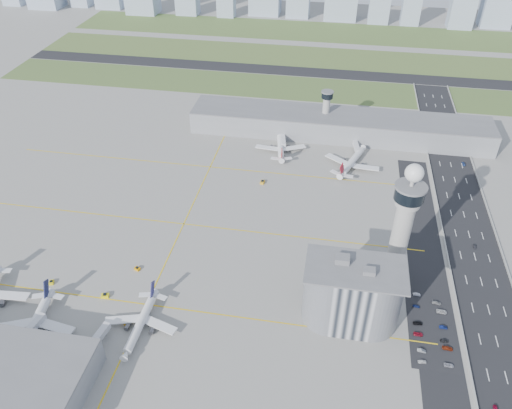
% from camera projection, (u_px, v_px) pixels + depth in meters
% --- Properties ---
extents(ground, '(1000.00, 1000.00, 0.00)m').
position_uv_depth(ground, '(244.00, 270.00, 247.99)').
color(ground, '#9B9890').
extents(grass_strip_0, '(480.00, 50.00, 0.08)m').
position_uv_depth(grass_strip_0, '(271.00, 86.00, 428.47)').
color(grass_strip_0, '#445C2B').
rests_on(grass_strip_0, ground).
extents(grass_strip_1, '(480.00, 60.00, 0.08)m').
position_uv_depth(grass_strip_1, '(283.00, 56.00, 487.72)').
color(grass_strip_1, '#546932').
rests_on(grass_strip_1, ground).
extents(grass_strip_2, '(480.00, 70.00, 0.08)m').
position_uv_depth(grass_strip_2, '(292.00, 30.00, 550.92)').
color(grass_strip_2, '#4D6C33').
rests_on(grass_strip_2, ground).
extents(runway, '(480.00, 22.00, 0.10)m').
position_uv_depth(runway, '(277.00, 70.00, 457.69)').
color(runway, black).
rests_on(runway, ground).
extents(highway, '(28.00, 500.00, 0.10)m').
position_uv_depth(highway, '(486.00, 300.00, 232.03)').
color(highway, black).
rests_on(highway, ground).
extents(barrier_left, '(0.60, 500.00, 1.20)m').
position_uv_depth(barrier_left, '(455.00, 295.00, 233.64)').
color(barrier_left, '#9E9E99').
rests_on(barrier_left, ground).
extents(landside_road, '(18.00, 260.00, 0.08)m').
position_uv_depth(landside_road, '(433.00, 309.00, 227.60)').
color(landside_road, black).
rests_on(landside_road, ground).
extents(parking_lot, '(20.00, 44.00, 0.10)m').
position_uv_depth(parking_lot, '(431.00, 329.00, 218.39)').
color(parking_lot, black).
rests_on(parking_lot, ground).
extents(taxiway_line_h_0, '(260.00, 0.60, 0.01)m').
position_uv_depth(taxiway_line_h_0, '(146.00, 304.00, 229.83)').
color(taxiway_line_h_0, yellow).
rests_on(taxiway_line_h_0, ground).
extents(taxiway_line_h_1, '(260.00, 0.60, 0.01)m').
position_uv_depth(taxiway_line_h_1, '(184.00, 224.00, 277.22)').
color(taxiway_line_h_1, yellow).
rests_on(taxiway_line_h_1, ground).
extents(taxiway_line_h_2, '(260.00, 0.60, 0.01)m').
position_uv_depth(taxiway_line_h_2, '(210.00, 167.00, 324.62)').
color(taxiway_line_h_2, yellow).
rests_on(taxiway_line_h_2, ground).
extents(taxiway_line_v, '(0.60, 260.00, 0.01)m').
position_uv_depth(taxiway_line_v, '(184.00, 224.00, 277.22)').
color(taxiway_line_v, yellow).
rests_on(taxiway_line_v, ground).
extents(control_tower, '(14.00, 14.00, 64.50)m').
position_uv_depth(control_tower, '(404.00, 221.00, 223.41)').
color(control_tower, '#ADAAA5').
rests_on(control_tower, ground).
extents(secondary_tower, '(8.60, 8.60, 31.90)m').
position_uv_depth(secondary_tower, '(326.00, 109.00, 351.10)').
color(secondary_tower, '#ADAAA5').
rests_on(secondary_tower, ground).
extents(admin_building, '(42.00, 24.00, 33.50)m').
position_uv_depth(admin_building, '(352.00, 294.00, 214.27)').
color(admin_building, '#B2B2B7').
rests_on(admin_building, ground).
extents(terminal_pier, '(210.00, 32.00, 15.80)m').
position_uv_depth(terminal_pier, '(339.00, 125.00, 354.64)').
color(terminal_pier, gray).
rests_on(terminal_pier, ground).
extents(airplane_near_b, '(41.85, 47.42, 12.05)m').
position_uv_depth(airplane_near_b, '(31.00, 324.00, 212.93)').
color(airplane_near_b, white).
rests_on(airplane_near_b, ground).
extents(airplane_near_c, '(33.65, 39.46, 10.95)m').
position_uv_depth(airplane_near_c, '(139.00, 321.00, 215.17)').
color(airplane_near_c, white).
rests_on(airplane_near_c, ground).
extents(airplane_far_a, '(41.13, 46.12, 11.42)m').
position_uv_depth(airplane_far_a, '(281.00, 143.00, 338.83)').
color(airplane_far_a, white).
rests_on(airplane_far_a, ground).
extents(airplane_far_b, '(49.77, 53.70, 12.23)m').
position_uv_depth(airplane_far_b, '(353.00, 158.00, 322.18)').
color(airplane_far_b, white).
rests_on(airplane_far_b, ground).
extents(jet_bridge_near_1, '(5.39, 14.31, 5.70)m').
position_uv_depth(jet_bridge_near_1, '(22.00, 341.00, 209.59)').
color(jet_bridge_near_1, silver).
rests_on(jet_bridge_near_1, ground).
extents(jet_bridge_near_2, '(5.39, 14.31, 5.70)m').
position_uv_depth(jet_bridge_near_2, '(89.00, 352.00, 205.44)').
color(jet_bridge_near_2, silver).
rests_on(jet_bridge_near_2, ground).
extents(jet_bridge_far_0, '(5.39, 14.31, 5.70)m').
position_uv_depth(jet_bridge_far_0, '(283.00, 138.00, 350.28)').
color(jet_bridge_far_0, silver).
rests_on(jet_bridge_far_0, ground).
extents(jet_bridge_far_1, '(5.39, 14.31, 5.70)m').
position_uv_depth(jet_bridge_far_1, '(355.00, 144.00, 343.36)').
color(jet_bridge_far_1, silver).
rests_on(jet_bridge_far_1, ground).
extents(tug_0, '(2.80, 3.35, 1.66)m').
position_uv_depth(tug_0, '(51.00, 282.00, 240.13)').
color(tug_0, yellow).
rests_on(tug_0, ground).
extents(tug_1, '(3.88, 3.06, 2.01)m').
position_uv_depth(tug_1, '(105.00, 295.00, 233.01)').
color(tug_1, yellow).
rests_on(tug_1, ground).
extents(tug_2, '(4.07, 4.02, 1.97)m').
position_uv_depth(tug_2, '(127.00, 321.00, 220.57)').
color(tug_2, orange).
rests_on(tug_2, ground).
extents(tug_3, '(3.33, 2.87, 1.63)m').
position_uv_depth(tug_3, '(137.00, 268.00, 247.71)').
color(tug_3, orange).
rests_on(tug_3, ground).
extents(tug_4, '(2.92, 3.78, 1.99)m').
position_uv_depth(tug_4, '(262.00, 182.00, 309.04)').
color(tug_4, gold).
rests_on(tug_4, ground).
extents(tug_5, '(4.04, 3.61, 1.95)m').
position_uv_depth(tug_5, '(348.00, 165.00, 324.46)').
color(tug_5, '#D7BC00').
rests_on(tug_5, ground).
extents(car_lot_0, '(3.65, 1.86, 1.19)m').
position_uv_depth(car_lot_0, '(422.00, 362.00, 204.28)').
color(car_lot_0, silver).
rests_on(car_lot_0, ground).
extents(car_lot_1, '(3.77, 1.71, 1.20)m').
position_uv_depth(car_lot_1, '(422.00, 351.00, 208.59)').
color(car_lot_1, gray).
rests_on(car_lot_1, ground).
extents(car_lot_2, '(4.09, 1.93, 1.13)m').
position_uv_depth(car_lot_2, '(418.00, 334.00, 215.51)').
color(car_lot_2, '#A4162D').
rests_on(car_lot_2, ground).
extents(car_lot_3, '(4.40, 2.31, 1.22)m').
position_uv_depth(car_lot_3, '(418.00, 323.00, 220.30)').
color(car_lot_3, black).
rests_on(car_lot_3, ground).
extents(car_lot_4, '(3.31, 1.66, 1.08)m').
position_uv_depth(car_lot_4, '(416.00, 306.00, 228.34)').
color(car_lot_4, navy).
rests_on(car_lot_4, ground).
extents(car_lot_5, '(3.59, 1.35, 1.17)m').
position_uv_depth(car_lot_5, '(417.00, 294.00, 234.07)').
color(car_lot_5, silver).
rests_on(car_lot_5, ground).
extents(car_lot_6, '(4.00, 1.90, 1.10)m').
position_uv_depth(car_lot_6, '(449.00, 365.00, 202.93)').
color(car_lot_6, '#A6A7B2').
rests_on(car_lot_6, ground).
extents(car_lot_7, '(4.47, 1.95, 1.28)m').
position_uv_depth(car_lot_7, '(448.00, 348.00, 209.52)').
color(car_lot_7, maroon).
rests_on(car_lot_7, ground).
extents(car_lot_8, '(3.49, 1.54, 1.17)m').
position_uv_depth(car_lot_8, '(444.00, 341.00, 212.64)').
color(car_lot_8, black).
rests_on(car_lot_8, ground).
extents(car_lot_9, '(3.55, 1.29, 1.16)m').
position_uv_depth(car_lot_9, '(443.00, 327.00, 218.48)').
color(car_lot_9, '#0E194F').
rests_on(car_lot_9, ground).
extents(car_lot_10, '(4.73, 2.37, 1.28)m').
position_uv_depth(car_lot_10, '(442.00, 311.00, 225.62)').
color(car_lot_10, silver).
rests_on(car_lot_10, ground).
extents(car_lot_11, '(4.22, 2.12, 1.18)m').
position_uv_depth(car_lot_11, '(437.00, 303.00, 229.89)').
color(car_lot_11, gray).
rests_on(car_lot_11, ground).
extents(car_hw_1, '(1.41, 3.37, 1.08)m').
position_uv_depth(car_hw_1, '(475.00, 247.00, 261.23)').
color(car_hw_1, black).
rests_on(car_hw_1, ground).
extents(car_hw_2, '(2.05, 4.24, 1.16)m').
position_uv_depth(car_hw_2, '(464.00, 164.00, 326.52)').
color(car_hw_2, navy).
rests_on(car_hw_2, ground).
extents(car_hw_4, '(1.79, 3.36, 1.09)m').
position_uv_depth(car_hw_4, '(431.00, 122.00, 374.29)').
color(car_hw_4, gray).
rests_on(car_hw_4, ground).
extents(skyline_bldg_10, '(23.01, 18.41, 27.75)m').
position_uv_depth(skyline_bldg_10, '(379.00, 10.00, 564.24)').
color(skyline_bldg_10, '#9EADC1').
rests_on(skyline_bldg_10, ground).
extents(skyline_bldg_11, '(20.22, 16.18, 38.97)m').
position_uv_depth(skyline_bldg_11, '(412.00, 7.00, 555.78)').
color(skyline_bldg_11, '#9EADC1').
rests_on(skyline_bldg_11, ground).
extents(skyline_bldg_12, '(26.14, 20.92, 46.89)m').
position_uv_depth(skyline_bldg_12, '(463.00, 6.00, 544.32)').
color(skyline_bldg_12, '#9EADC1').
rests_on(skyline_bldg_12, ground).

